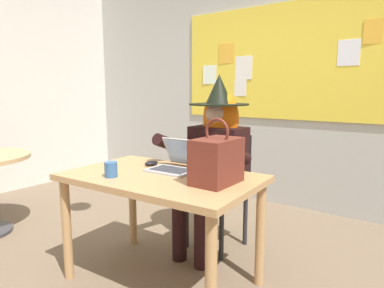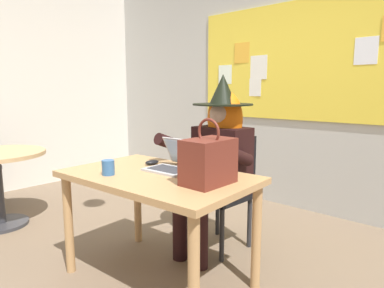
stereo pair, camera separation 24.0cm
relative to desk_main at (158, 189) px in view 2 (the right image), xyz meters
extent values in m
plane|color=#75604C|center=(0.01, -0.12, -0.63)|extent=(24.00, 24.00, 0.00)
cube|color=#B2B2AD|center=(0.01, 2.01, 0.80)|extent=(5.92, 0.10, 2.85)
cube|color=yellow|center=(0.01, 1.94, 0.92)|extent=(2.40, 0.02, 1.20)
cube|color=white|center=(-0.90, 1.93, 0.81)|extent=(0.23, 0.02, 0.22)
cube|color=white|center=(-0.46, 1.93, 0.88)|extent=(0.22, 0.01, 0.26)
cube|color=white|center=(-0.50, 1.93, 0.66)|extent=(0.17, 0.01, 0.20)
cube|color=white|center=(0.64, 1.93, 0.97)|extent=(0.20, 0.00, 0.24)
cube|color=gold|center=(-0.69, 1.93, 1.05)|extent=(0.20, 0.01, 0.23)
cube|color=tan|center=(0.00, 0.00, 0.08)|extent=(1.27, 0.82, 0.04)
cylinder|color=tan|center=(-0.53, -0.35, -0.29)|extent=(0.06, 0.06, 0.69)
cylinder|color=tan|center=(0.57, -0.28, -0.29)|extent=(0.06, 0.06, 0.69)
cylinder|color=tan|center=(-0.57, 0.28, -0.29)|extent=(0.06, 0.06, 0.69)
cylinder|color=tan|center=(0.53, 0.35, -0.29)|extent=(0.06, 0.06, 0.69)
cube|color=black|center=(0.00, 0.66, -0.20)|extent=(0.44, 0.44, 0.04)
cube|color=black|center=(0.01, 0.85, 0.05)|extent=(0.38, 0.06, 0.45)
cylinder|color=#262628|center=(0.16, 0.48, -0.42)|extent=(0.04, 0.04, 0.42)
cylinder|color=#262628|center=(-0.18, 0.50, -0.42)|extent=(0.04, 0.04, 0.42)
cylinder|color=#262628|center=(0.18, 0.82, -0.42)|extent=(0.04, 0.04, 0.42)
cylinder|color=#262628|center=(-0.16, 0.84, -0.42)|extent=(0.04, 0.04, 0.42)
cylinder|color=black|center=(0.11, 0.30, -0.40)|extent=(0.11, 0.11, 0.46)
cylinder|color=black|center=(-0.09, 0.30, -0.40)|extent=(0.11, 0.11, 0.46)
cylinder|color=black|center=(0.11, 0.47, -0.15)|extent=(0.16, 0.42, 0.15)
cylinder|color=black|center=(-0.09, 0.46, -0.15)|extent=(0.16, 0.42, 0.15)
cube|color=black|center=(0.00, 0.68, 0.08)|extent=(0.42, 0.27, 0.52)
cylinder|color=black|center=(0.26, 0.45, 0.20)|extent=(0.10, 0.46, 0.24)
cylinder|color=black|center=(-0.24, 0.44, 0.20)|extent=(0.10, 0.46, 0.24)
sphere|color=#D1A889|center=(0.00, 0.68, 0.44)|extent=(0.20, 0.20, 0.20)
ellipsoid|color=orange|center=(0.00, 0.71, 0.40)|extent=(0.30, 0.22, 0.44)
cylinder|color=black|center=(0.00, 0.68, 0.52)|extent=(0.46, 0.46, 0.01)
cone|color=black|center=(0.00, 0.68, 0.63)|extent=(0.21, 0.21, 0.23)
cube|color=#B7B7BC|center=(0.00, 0.10, 0.10)|extent=(0.32, 0.23, 0.01)
cube|color=#333338|center=(0.00, 0.10, 0.11)|extent=(0.27, 0.17, 0.00)
cube|color=#B7B7BC|center=(-0.01, 0.26, 0.21)|extent=(0.31, 0.12, 0.19)
cube|color=#99B7E0|center=(-0.01, 0.25, 0.20)|extent=(0.27, 0.10, 0.17)
ellipsoid|color=black|center=(-0.23, 0.16, 0.11)|extent=(0.08, 0.12, 0.03)
cube|color=maroon|center=(0.39, 0.04, 0.23)|extent=(0.20, 0.30, 0.26)
torus|color=maroon|center=(0.39, 0.04, 0.40)|extent=(0.16, 0.02, 0.16)
cylinder|color=#336099|center=(-0.21, -0.23, 0.14)|extent=(0.08, 0.08, 0.09)
cylinder|color=#333338|center=(-1.78, -0.38, -0.62)|extent=(0.47, 0.47, 0.03)
camera|label=1|loc=(1.41, -1.58, 0.63)|focal=31.93mm
camera|label=2|loc=(1.60, -1.42, 0.63)|focal=31.93mm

